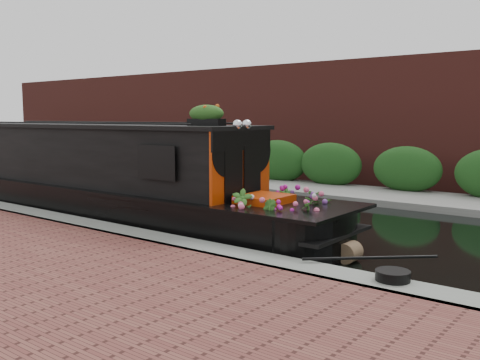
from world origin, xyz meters
The scene contains 8 objects.
ground centered at (0.00, 0.00, 0.00)m, with size 80.00×80.00×0.00m, color black.
near_bank_coping centered at (0.00, -3.30, 0.00)m, with size 40.00×0.60×0.50m, color gray.
far_bank_path centered at (0.00, 4.20, 0.00)m, with size 40.00×2.40×0.34m, color gray.
far_hedge centered at (0.00, 5.10, 0.00)m, with size 40.00×1.10×2.80m, color #1B4617.
far_brick_wall centered at (0.00, 7.20, 0.00)m, with size 40.00×1.00×8.00m, color maroon.
narrowboat centered at (-1.87, -1.93, 0.77)m, with size 11.08×2.07×2.58m.
rope_fender centered at (3.97, -1.93, 0.15)m, with size 0.31×0.31×0.32m, color brown.
coiled_mooring_rope centered at (5.15, -3.16, 0.31)m, with size 0.41×0.41×0.12m, color black.
Camera 1 is at (7.51, -9.07, 2.17)m, focal length 40.00 mm.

